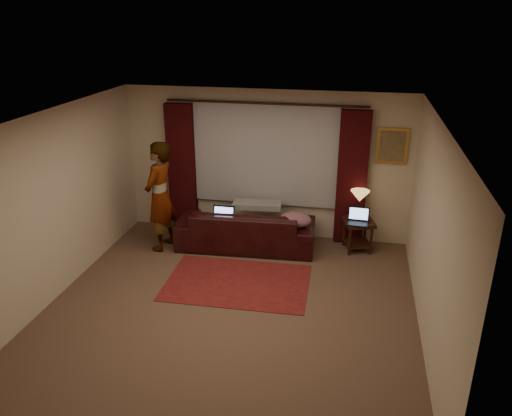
{
  "coord_description": "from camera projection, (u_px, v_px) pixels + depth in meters",
  "views": [
    {
      "loc": [
        1.53,
        -5.71,
        3.83
      ],
      "look_at": [
        0.1,
        1.2,
        1.0
      ],
      "focal_mm": 35.0,
      "sensor_mm": 36.0,
      "label": 1
    }
  ],
  "objects": [
    {
      "name": "laptop_table",
      "position": [
        358.0,
        217.0,
        8.13
      ],
      "size": [
        0.36,
        0.39,
        0.25
      ],
      "primitive_type": null,
      "rotation": [
        0.0,
        0.0,
        -0.04
      ],
      "color": "black",
      "rests_on": "end_table"
    },
    {
      "name": "picture_frame",
      "position": [
        392.0,
        146.0,
        8.11
      ],
      "size": [
        0.5,
        0.04,
        0.6
      ],
      "primitive_type": "cube",
      "color": "#BF8B3D",
      "rests_on": "wall_back"
    },
    {
      "name": "area_rug",
      "position": [
        237.0,
        282.0,
        7.49
      ],
      "size": [
        2.16,
        1.48,
        0.01
      ],
      "primitive_type": "cube",
      "rotation": [
        0.0,
        0.0,
        0.03
      ],
      "color": "maroon",
      "rests_on": "floor"
    },
    {
      "name": "sheer_curtain",
      "position": [
        265.0,
        154.0,
        8.57
      ],
      "size": [
        2.5,
        0.05,
        1.8
      ],
      "primitive_type": "cube",
      "color": "#A1A1A9",
      "rests_on": "wall_back"
    },
    {
      "name": "curtain_rod",
      "position": [
        265.0,
        103.0,
        8.19
      ],
      "size": [
        0.04,
        0.04,
        3.4
      ],
      "primitive_type": "cylinder",
      "color": "black",
      "rests_on": "wall_back"
    },
    {
      "name": "wall_front",
      "position": [
        154.0,
        336.0,
        4.15
      ],
      "size": [
        5.0,
        0.02,
        2.6
      ],
      "primitive_type": "cube",
      "color": "beige",
      "rests_on": "ground"
    },
    {
      "name": "laptop_sofa",
      "position": [
        222.0,
        217.0,
        8.31
      ],
      "size": [
        0.37,
        0.4,
        0.27
      ],
      "primitive_type": null,
      "rotation": [
        0.0,
        0.0,
        -0.0
      ],
      "color": "black",
      "rests_on": "sofa"
    },
    {
      "name": "end_table",
      "position": [
        358.0,
        235.0,
        8.41
      ],
      "size": [
        0.59,
        0.59,
        0.55
      ],
      "primitive_type": "cube",
      "rotation": [
        0.0,
        0.0,
        0.29
      ],
      "color": "black",
      "rests_on": "floor"
    },
    {
      "name": "tiffany_lamp",
      "position": [
        359.0,
        205.0,
        8.28
      ],
      "size": [
        0.39,
        0.39,
        0.5
      ],
      "primitive_type": null,
      "rotation": [
        0.0,
        0.0,
        0.29
      ],
      "color": "olive",
      "rests_on": "end_table"
    },
    {
      "name": "clothing_pile",
      "position": [
        295.0,
        220.0,
        8.23
      ],
      "size": [
        0.56,
        0.44,
        0.23
      ],
      "primitive_type": "ellipsoid",
      "rotation": [
        0.0,
        0.0,
        -0.05
      ],
      "color": "#885264",
      "rests_on": "sofa"
    },
    {
      "name": "drape_left",
      "position": [
        182.0,
        168.0,
        8.92
      ],
      "size": [
        0.5,
        0.14,
        2.3
      ],
      "primitive_type": "cube",
      "color": "black",
      "rests_on": "floor"
    },
    {
      "name": "floor",
      "position": [
        231.0,
        306.0,
        6.91
      ],
      "size": [
        5.0,
        5.0,
        0.01
      ],
      "primitive_type": "cube",
      "color": "brown",
      "rests_on": "ground"
    },
    {
      "name": "wall_right",
      "position": [
        432.0,
        236.0,
        5.95
      ],
      "size": [
        0.02,
        5.0,
        2.6
      ],
      "primitive_type": "cube",
      "color": "beige",
      "rests_on": "ground"
    },
    {
      "name": "wall_back",
      "position": [
        265.0,
        164.0,
        8.69
      ],
      "size": [
        5.0,
        0.02,
        2.6
      ],
      "primitive_type": "cube",
      "color": "beige",
      "rests_on": "ground"
    },
    {
      "name": "ceiling",
      "position": [
        227.0,
        120.0,
        5.94
      ],
      "size": [
        5.0,
        5.0,
        0.02
      ],
      "primitive_type": "cube",
      "color": "silver",
      "rests_on": "ground"
    },
    {
      "name": "throw_blanket",
      "position": [
        257.0,
        191.0,
        8.48
      ],
      "size": [
        0.85,
        0.41,
        0.1
      ],
      "primitive_type": "cube",
      "rotation": [
        0.0,
        0.0,
        0.09
      ],
      "color": "gray",
      "rests_on": "sofa"
    },
    {
      "name": "sofa",
      "position": [
        246.0,
        221.0,
        8.47
      ],
      "size": [
        2.39,
        1.15,
        0.94
      ],
      "primitive_type": "imported",
      "rotation": [
        0.0,
        0.0,
        3.2
      ],
      "color": "black",
      "rests_on": "floor"
    },
    {
      "name": "wall_left",
      "position": [
        55.0,
        205.0,
        6.89
      ],
      "size": [
        0.02,
        5.0,
        2.6
      ],
      "primitive_type": "cube",
      "color": "beige",
      "rests_on": "ground"
    },
    {
      "name": "person",
      "position": [
        160.0,
        197.0,
        8.26
      ],
      "size": [
        0.62,
        0.62,
        1.87
      ],
      "primitive_type": "imported",
      "rotation": [
        0.0,
        0.0,
        -1.71
      ],
      "color": "gray",
      "rests_on": "floor"
    },
    {
      "name": "drape_right",
      "position": [
        352.0,
        178.0,
        8.36
      ],
      "size": [
        0.5,
        0.14,
        2.3
      ],
      "primitive_type": "cube",
      "color": "black",
      "rests_on": "floor"
    }
  ]
}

